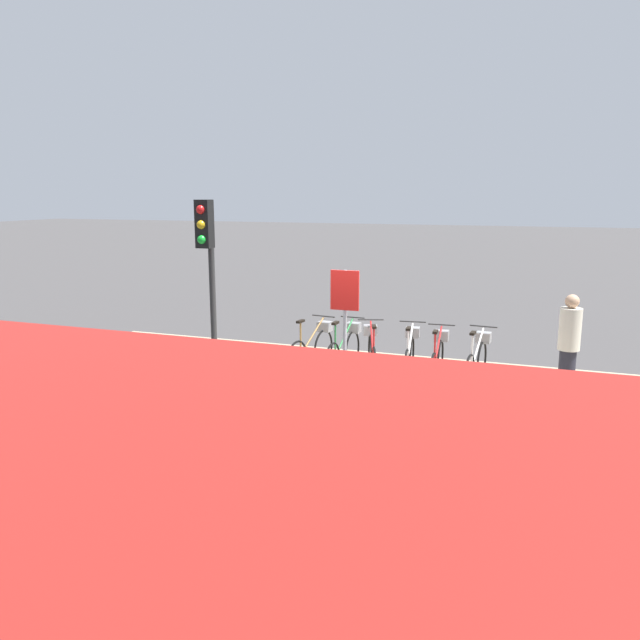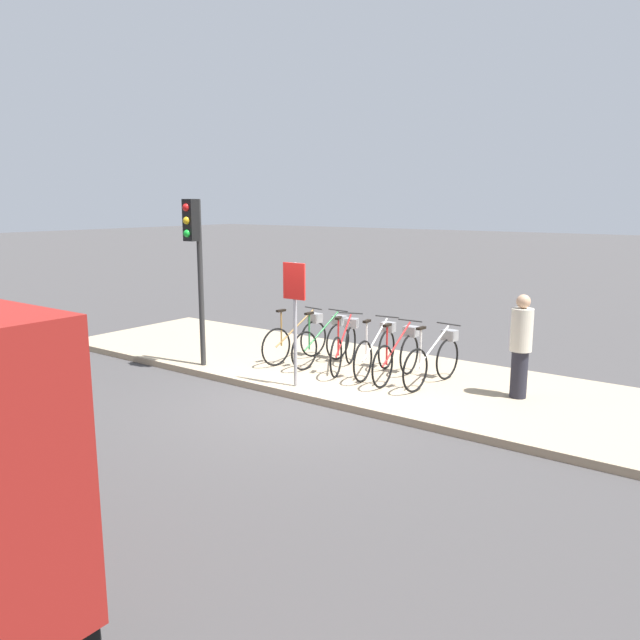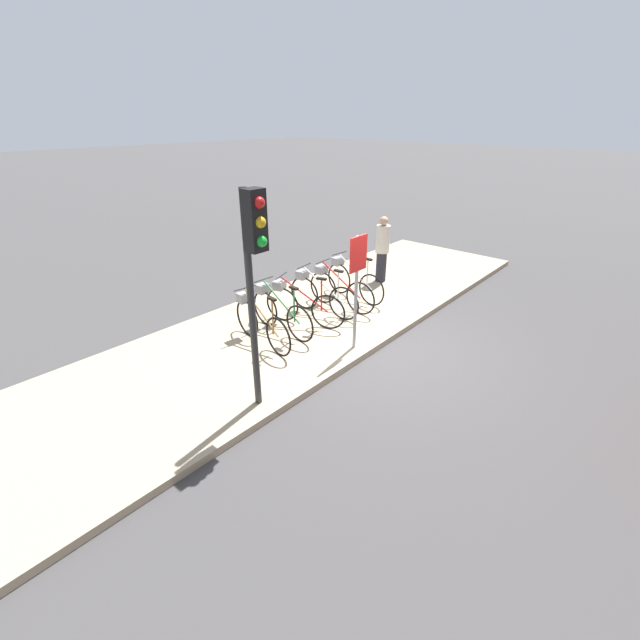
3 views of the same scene
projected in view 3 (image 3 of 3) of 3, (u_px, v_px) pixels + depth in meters
ground_plane at (379, 350)px, 8.04m from camera, size 120.00×120.00×0.00m
sidewalk at (309, 319)px, 9.08m from camera, size 13.39×3.59×0.12m
parked_bicycle_0 at (259, 321)px, 7.83m from camera, size 0.46×1.72×1.06m
parked_bicycle_1 at (279, 310)px, 8.26m from camera, size 0.46×1.73×1.06m
parked_bicycle_2 at (301, 303)px, 8.57m from camera, size 0.68×1.66×1.06m
parked_bicycle_3 at (320, 293)px, 9.05m from camera, size 0.46×1.73×1.06m
parked_bicycle_4 at (338, 288)px, 9.32m from camera, size 0.46×1.74×1.06m
parked_bicycle_5 at (352, 279)px, 9.81m from camera, size 0.46×1.73×1.06m
pedestrian at (382, 248)px, 10.66m from camera, size 0.34×0.34×1.65m
traffic_light at (254, 259)px, 5.34m from camera, size 0.24×0.40×3.11m
sign_post at (357, 274)px, 7.27m from camera, size 0.44×0.07×2.08m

